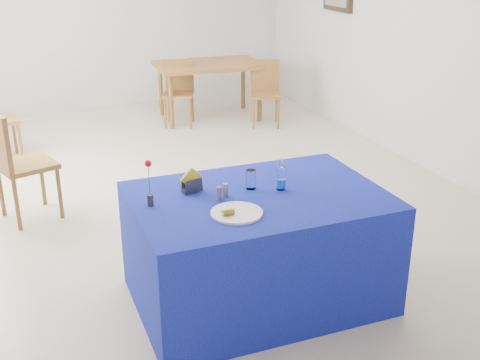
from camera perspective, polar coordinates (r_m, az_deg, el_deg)
name	(u,v)px	position (r m, az deg, el deg)	size (l,w,h in m)	color
floor	(192,187)	(5.95, -4.59, -0.70)	(7.00, 7.00, 0.00)	beige
room_shell	(186,4)	(5.53, -5.14, 16.30)	(7.00, 7.00, 7.00)	silver
plate	(237,213)	(3.55, -0.32, -3.14)	(0.31, 0.31, 0.01)	white
drinking_glass	(251,179)	(3.89, 1.03, 0.07)	(0.06, 0.06, 0.13)	white
salt_shaker	(226,190)	(3.78, -1.38, -0.94)	(0.03, 0.03, 0.09)	slate
pepper_shaker	(219,193)	(3.73, -1.98, -1.26)	(0.03, 0.03, 0.09)	slate
blue_table	(258,247)	(3.99, 1.72, -6.42)	(1.60, 1.10, 0.76)	navy
water_bottle	(281,179)	(3.89, 3.90, 0.12)	(0.06, 0.06, 0.21)	white
napkin_holder	(192,185)	(3.86, -4.58, -0.43)	(0.15, 0.09, 0.17)	#36363B
rose_vase	(149,185)	(3.65, -8.59, -0.46)	(0.04, 0.04, 0.29)	#29292E
oak_table	(209,69)	(8.18, -2.97, 10.48)	(1.45, 0.98, 0.76)	#975B2B
chair_bg_left	(179,88)	(7.98, -5.80, 8.70)	(0.49, 0.49, 0.84)	brown
chair_bg_right	(265,88)	(7.92, 2.40, 8.69)	(0.48, 0.48, 0.84)	brown
chair_win_a	(15,158)	(5.39, -20.58, 1.94)	(0.55, 0.55, 0.98)	brown
banana_pieces	(228,212)	(3.50, -1.11, -3.07)	(0.07, 0.04, 0.03)	yellow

